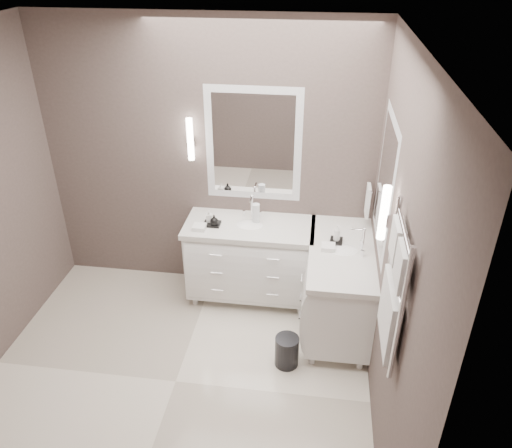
# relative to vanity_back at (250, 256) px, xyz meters

# --- Properties ---
(floor) EXTENTS (3.20, 3.00, 0.01)m
(floor) POSITION_rel_vanity_back_xyz_m (-0.45, -1.23, -0.49)
(floor) COLOR white
(floor) RESTS_ON ground
(ceiling) EXTENTS (3.20, 3.00, 0.01)m
(ceiling) POSITION_rel_vanity_back_xyz_m (-0.45, -1.23, 2.22)
(ceiling) COLOR white
(ceiling) RESTS_ON wall_back
(wall_back) EXTENTS (3.20, 0.01, 2.70)m
(wall_back) POSITION_rel_vanity_back_xyz_m (-0.45, 0.28, 0.86)
(wall_back) COLOR #524541
(wall_back) RESTS_ON floor
(wall_front) EXTENTS (3.20, 0.01, 2.70)m
(wall_front) POSITION_rel_vanity_back_xyz_m (-0.45, -2.73, 0.86)
(wall_front) COLOR #524541
(wall_front) RESTS_ON floor
(wall_right) EXTENTS (0.01, 3.00, 2.70)m
(wall_right) POSITION_rel_vanity_back_xyz_m (1.15, -1.23, 0.86)
(wall_right) COLOR #524541
(wall_right) RESTS_ON floor
(vanity_back) EXTENTS (1.24, 0.59, 0.97)m
(vanity_back) POSITION_rel_vanity_back_xyz_m (0.00, 0.00, 0.00)
(vanity_back) COLOR white
(vanity_back) RESTS_ON floor
(vanity_right) EXTENTS (0.59, 1.24, 0.97)m
(vanity_right) POSITION_rel_vanity_back_xyz_m (0.88, -0.33, 0.00)
(vanity_right) COLOR white
(vanity_right) RESTS_ON floor
(mirror_back) EXTENTS (0.90, 0.02, 1.10)m
(mirror_back) POSITION_rel_vanity_back_xyz_m (-0.00, 0.26, 1.06)
(mirror_back) COLOR white
(mirror_back) RESTS_ON wall_back
(mirror_right) EXTENTS (0.02, 0.90, 1.10)m
(mirror_right) POSITION_rel_vanity_back_xyz_m (1.14, -0.43, 1.06)
(mirror_right) COLOR white
(mirror_right) RESTS_ON wall_right
(sconce_back) EXTENTS (0.06, 0.06, 0.40)m
(sconce_back) POSITION_rel_vanity_back_xyz_m (-0.58, 0.20, 1.11)
(sconce_back) COLOR white
(sconce_back) RESTS_ON wall_back
(sconce_right) EXTENTS (0.06, 0.06, 0.40)m
(sconce_right) POSITION_rel_vanity_back_xyz_m (1.08, -1.01, 1.11)
(sconce_right) COLOR white
(sconce_right) RESTS_ON wall_right
(towel_bar_corner) EXTENTS (0.03, 0.22, 0.30)m
(towel_bar_corner) POSITION_rel_vanity_back_xyz_m (1.09, 0.13, 0.63)
(towel_bar_corner) COLOR white
(towel_bar_corner) RESTS_ON wall_right
(towel_ladder) EXTENTS (0.06, 0.58, 0.90)m
(towel_ladder) POSITION_rel_vanity_back_xyz_m (1.10, -1.63, 0.91)
(towel_ladder) COLOR white
(towel_ladder) RESTS_ON wall_right
(waste_bin) EXTENTS (0.27, 0.27, 0.29)m
(waste_bin) POSITION_rel_vanity_back_xyz_m (0.45, -0.90, -0.34)
(waste_bin) COLOR black
(waste_bin) RESTS_ON floor
(amenity_tray_back) EXTENTS (0.16, 0.12, 0.02)m
(amenity_tray_back) POSITION_rel_vanity_back_xyz_m (-0.35, -0.06, 0.38)
(amenity_tray_back) COLOR black
(amenity_tray_back) RESTS_ON vanity_back
(amenity_tray_right) EXTENTS (0.12, 0.15, 0.02)m
(amenity_tray_right) POSITION_rel_vanity_back_xyz_m (0.81, -0.21, 0.38)
(amenity_tray_right) COLOR black
(amenity_tray_right) RESTS_ON vanity_right
(water_bottle) EXTENTS (0.08, 0.08, 0.20)m
(water_bottle) POSITION_rel_vanity_back_xyz_m (0.06, 0.04, 0.46)
(water_bottle) COLOR silver
(water_bottle) RESTS_ON vanity_back
(soap_bottle_a) EXTENTS (0.06, 0.06, 0.12)m
(soap_bottle_a) POSITION_rel_vanity_back_xyz_m (-0.38, -0.04, 0.45)
(soap_bottle_a) COLOR white
(soap_bottle_a) RESTS_ON amenity_tray_back
(soap_bottle_b) EXTENTS (0.09, 0.09, 0.10)m
(soap_bottle_b) POSITION_rel_vanity_back_xyz_m (-0.32, -0.09, 0.44)
(soap_bottle_b) COLOR black
(soap_bottle_b) RESTS_ON amenity_tray_back
(soap_bottle_c) EXTENTS (0.08, 0.08, 0.15)m
(soap_bottle_c) POSITION_rel_vanity_back_xyz_m (0.81, -0.21, 0.46)
(soap_bottle_c) COLOR white
(soap_bottle_c) RESTS_ON amenity_tray_right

